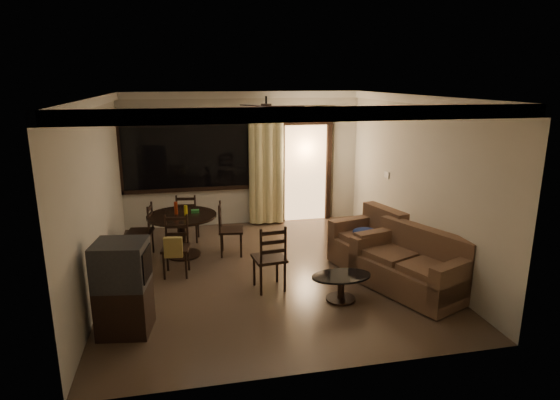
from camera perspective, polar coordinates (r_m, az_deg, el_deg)
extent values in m
plane|color=#7F6651|center=(7.70, -1.55, -8.75)|extent=(5.50, 5.50, 0.00)
plane|color=beige|center=(9.93, -4.49, 4.98)|extent=(5.00, 0.00, 5.00)
plane|color=beige|center=(4.70, 4.47, -6.06)|extent=(5.00, 0.00, 5.00)
plane|color=beige|center=(7.26, -21.42, 0.41)|extent=(0.00, 5.50, 5.50)
plane|color=beige|center=(8.08, 16.10, 2.22)|extent=(0.00, 5.50, 5.50)
plane|color=white|center=(7.08, -1.70, 12.55)|extent=(5.50, 5.50, 0.00)
cube|color=black|center=(9.79, -10.91, 5.66)|extent=(2.70, 0.04, 1.45)
cylinder|color=black|center=(9.62, -10.53, 10.35)|extent=(3.20, 0.03, 0.03)
cube|color=#FFC684|center=(10.21, 3.12, 3.27)|extent=(0.91, 0.03, 2.08)
cube|color=white|center=(9.02, 12.89, 3.02)|extent=(0.02, 0.18, 0.12)
cylinder|color=black|center=(7.08, -1.70, 12.06)|extent=(0.03, 0.03, 0.12)
cylinder|color=black|center=(7.08, -1.69, 11.34)|extent=(0.16, 0.16, 0.08)
cylinder|color=black|center=(8.32, -11.89, -1.90)|extent=(1.20, 1.20, 0.04)
cylinder|color=black|center=(8.43, -11.76, -4.26)|extent=(0.12, 0.12, 0.70)
cylinder|color=black|center=(8.55, -11.63, -6.52)|extent=(0.60, 0.60, 0.03)
cylinder|color=maroon|center=(8.35, -12.57, -0.96)|extent=(0.06, 0.06, 0.22)
cylinder|color=gold|center=(8.24, -11.42, -1.26)|extent=(0.06, 0.06, 0.18)
cube|color=#23762F|center=(8.40, -10.31, -1.35)|extent=(0.14, 0.10, 0.05)
cube|color=black|center=(8.55, -16.68, -3.75)|extent=(0.47, 0.47, 0.04)
cube|color=black|center=(8.34, -5.98, -3.67)|extent=(0.47, 0.47, 0.04)
cube|color=black|center=(7.61, -12.59, -5.76)|extent=(0.47, 0.47, 0.04)
cube|color=tan|center=(7.37, -12.88, -5.65)|extent=(0.29, 0.12, 0.32)
cube|color=black|center=(9.17, -11.16, -2.18)|extent=(0.47, 0.47, 0.04)
cube|color=black|center=(6.21, -18.38, -12.44)|extent=(0.68, 0.64, 0.62)
cube|color=black|center=(5.97, -18.83, -7.41)|extent=(0.68, 0.64, 0.55)
cube|color=black|center=(5.90, -15.90, -7.46)|extent=(0.09, 0.44, 0.38)
cube|color=#44211F|center=(7.23, 15.48, -8.98)|extent=(1.46, 1.87, 0.42)
cube|color=#44211F|center=(7.35, 17.35, -5.83)|extent=(0.84, 1.61, 0.67)
cube|color=#44211F|center=(6.75, 20.46, -9.19)|extent=(0.88, 0.52, 0.52)
cube|color=#44211F|center=(7.60, 11.31, -5.85)|extent=(0.88, 0.52, 0.52)
cube|color=#44211F|center=(7.10, 15.34, -7.32)|extent=(1.14, 1.58, 0.12)
cube|color=#44211F|center=(7.99, 10.44, -6.24)|extent=(1.14, 1.14, 0.44)
cube|color=#44211F|center=(8.09, 12.59, -3.38)|extent=(0.45, 0.96, 0.71)
cube|color=#44211F|center=(7.65, 12.19, -5.55)|extent=(0.95, 0.43, 0.55)
cube|color=#44211F|center=(8.20, 8.96, -4.01)|extent=(0.95, 0.43, 0.55)
cube|color=#44211F|center=(7.88, 10.21, -4.59)|extent=(0.82, 0.86, 0.13)
ellipsoid|color=navy|center=(7.84, 10.24, -3.79)|extent=(0.40, 0.33, 0.12)
ellipsoid|color=black|center=(6.71, 7.49, -9.19)|extent=(0.85, 0.51, 0.03)
cylinder|color=black|center=(6.78, 7.44, -10.58)|extent=(0.09, 0.09, 0.34)
cylinder|color=black|center=(6.86, 7.39, -11.84)|extent=(0.42, 0.42, 0.03)
cube|color=black|center=(6.95, -1.33, -7.11)|extent=(0.50, 0.50, 0.04)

